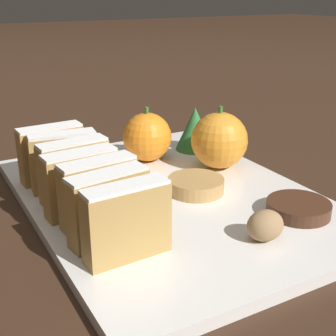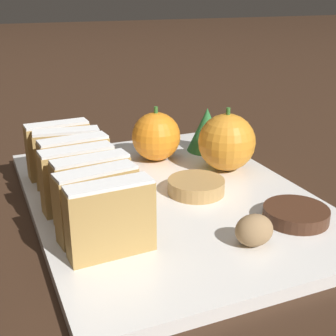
# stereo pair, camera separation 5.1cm
# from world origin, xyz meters

# --- Properties ---
(ground_plane) EXTENTS (6.00, 6.00, 0.00)m
(ground_plane) POSITION_xyz_m (0.00, 0.00, 0.00)
(ground_plane) COLOR #382316
(serving_platter) EXTENTS (0.29, 0.39, 0.01)m
(serving_platter) POSITION_xyz_m (0.00, 0.00, 0.01)
(serving_platter) COLOR white
(serving_platter) RESTS_ON ground_plane
(stollen_slice_front) EXTENTS (0.07, 0.03, 0.07)m
(stollen_slice_front) POSITION_xyz_m (-0.09, -0.10, 0.04)
(stollen_slice_front) COLOR tan
(stollen_slice_front) RESTS_ON serving_platter
(stollen_slice_second) EXTENTS (0.08, 0.03, 0.07)m
(stollen_slice_second) POSITION_xyz_m (-0.10, -0.06, 0.04)
(stollen_slice_second) COLOR tan
(stollen_slice_second) RESTS_ON serving_platter
(stollen_slice_third) EXTENTS (0.08, 0.03, 0.07)m
(stollen_slice_third) POSITION_xyz_m (-0.09, -0.03, 0.04)
(stollen_slice_third) COLOR tan
(stollen_slice_third) RESTS_ON serving_platter
(stollen_slice_fourth) EXTENTS (0.08, 0.03, 0.07)m
(stollen_slice_fourth) POSITION_xyz_m (-0.10, 0.00, 0.04)
(stollen_slice_fourth) COLOR tan
(stollen_slice_fourth) RESTS_ON serving_platter
(stollen_slice_fifth) EXTENTS (0.08, 0.03, 0.07)m
(stollen_slice_fifth) POSITION_xyz_m (-0.09, 0.03, 0.04)
(stollen_slice_fifth) COLOR tan
(stollen_slice_fifth) RESTS_ON serving_platter
(stollen_slice_sixth) EXTENTS (0.08, 0.03, 0.07)m
(stollen_slice_sixth) POSITION_xyz_m (-0.09, 0.07, 0.04)
(stollen_slice_sixth) COLOR tan
(stollen_slice_sixth) RESTS_ON serving_platter
(stollen_slice_back) EXTENTS (0.07, 0.03, 0.07)m
(stollen_slice_back) POSITION_xyz_m (-0.10, 0.10, 0.04)
(stollen_slice_back) COLOR tan
(stollen_slice_back) RESTS_ON serving_platter
(orange_near) EXTENTS (0.06, 0.06, 0.07)m
(orange_near) POSITION_xyz_m (0.03, 0.11, 0.04)
(orange_near) COLOR orange
(orange_near) RESTS_ON serving_platter
(orange_far) EXTENTS (0.07, 0.07, 0.08)m
(orange_far) POSITION_xyz_m (0.10, 0.04, 0.05)
(orange_far) COLOR orange
(orange_far) RESTS_ON serving_platter
(walnut) EXTENTS (0.03, 0.03, 0.03)m
(walnut) POSITION_xyz_m (0.03, -0.13, 0.03)
(walnut) COLOR #9E7A51
(walnut) RESTS_ON serving_platter
(chocolate_cookie) EXTENTS (0.06, 0.06, 0.01)m
(chocolate_cookie) POSITION_xyz_m (0.09, -0.11, 0.02)
(chocolate_cookie) COLOR #472819
(chocolate_cookie) RESTS_ON serving_platter
(gingerbread_cookie) EXTENTS (0.06, 0.06, 0.02)m
(gingerbread_cookie) POSITION_xyz_m (0.03, -0.01, 0.02)
(gingerbread_cookie) COLOR tan
(gingerbread_cookie) RESTS_ON serving_platter
(evergreen_sprig) EXTENTS (0.05, 0.05, 0.06)m
(evergreen_sprig) POSITION_xyz_m (0.11, 0.11, 0.04)
(evergreen_sprig) COLOR #2D7538
(evergreen_sprig) RESTS_ON serving_platter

